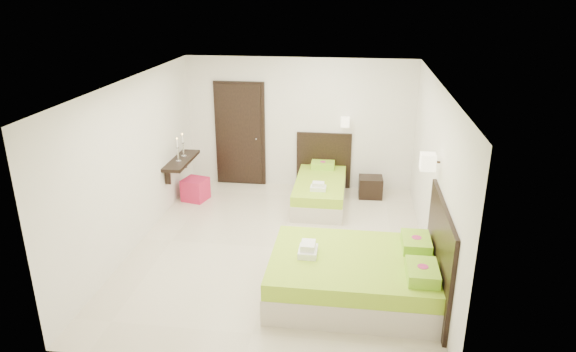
# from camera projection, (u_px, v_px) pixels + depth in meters

# --- Properties ---
(floor) EXTENTS (5.50, 5.50, 0.00)m
(floor) POSITION_uv_depth(u_px,v_px,m) (279.00, 248.00, 8.06)
(floor) COLOR beige
(floor) RESTS_ON ground
(bed_single) EXTENTS (1.09, 1.82, 1.50)m
(bed_single) POSITION_uv_depth(u_px,v_px,m) (320.00, 188.00, 9.69)
(bed_single) COLOR beige
(bed_single) RESTS_ON ground
(bed_double) EXTENTS (2.18, 1.85, 1.80)m
(bed_double) POSITION_uv_depth(u_px,v_px,m) (360.00, 274.00, 6.71)
(bed_double) COLOR beige
(bed_double) RESTS_ON ground
(nightstand) EXTENTS (0.47, 0.42, 0.40)m
(nightstand) POSITION_uv_depth(u_px,v_px,m) (370.00, 187.00, 9.96)
(nightstand) COLOR black
(nightstand) RESTS_ON ground
(ottoman) EXTENTS (0.51, 0.51, 0.42)m
(ottoman) POSITION_uv_depth(u_px,v_px,m) (195.00, 189.00, 9.82)
(ottoman) COLOR #AF173C
(ottoman) RESTS_ON ground
(door) EXTENTS (1.02, 0.15, 2.14)m
(door) POSITION_uv_depth(u_px,v_px,m) (240.00, 134.00, 10.36)
(door) COLOR black
(door) RESTS_ON ground
(console_shelf) EXTENTS (0.35, 1.20, 0.78)m
(console_shelf) POSITION_uv_depth(u_px,v_px,m) (181.00, 161.00, 9.53)
(console_shelf) COLOR black
(console_shelf) RESTS_ON ground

